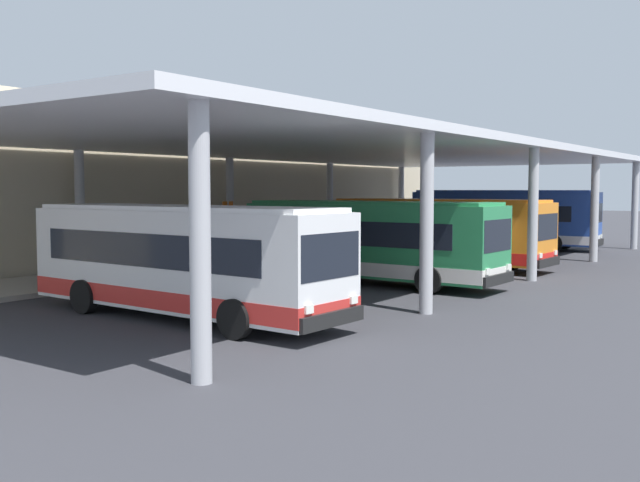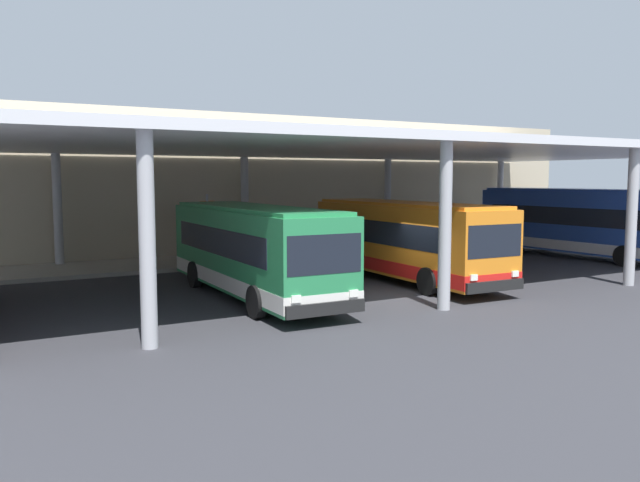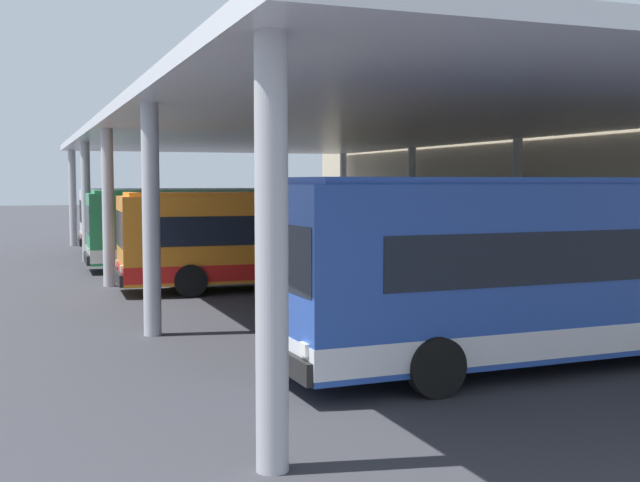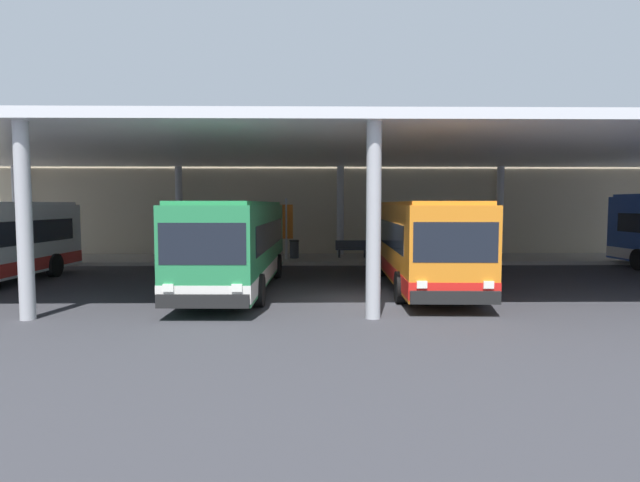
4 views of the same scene
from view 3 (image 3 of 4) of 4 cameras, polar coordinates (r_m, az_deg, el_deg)
The scene contains 11 objects.
ground_plane at distance 28.36m, azimuth -9.60°, elevation -2.94°, with size 200.00×200.00×0.00m, color #333338.
platform_kerb at distance 32.65m, azimuth 11.10°, elevation -1.87°, with size 42.00×4.50×0.18m, color #A39E93.
station_building_facade at distance 34.30m, azimuth 15.83°, elevation 4.56°, with size 48.00×1.60×7.61m, color #C1B293.
canopy_shelter at distance 29.73m, azimuth 0.83°, elevation 7.66°, with size 40.00×17.00×5.55m.
bus_nearest_bay at distance 42.32m, azimuth -9.49°, elevation 1.65°, with size 2.98×10.61×3.17m.
bus_second_bay at distance 32.98m, azimuth -7.02°, elevation 0.97°, with size 2.90×10.59×3.17m.
bus_middle_bay at distance 26.53m, azimuth -2.70°, elevation 0.22°, with size 2.99×10.62×3.17m.
bus_far_bay at distance 16.07m, azimuth 16.76°, elevation -1.88°, with size 2.94×11.40×3.57m.
bench_waiting at distance 32.17m, azimuth 11.73°, elevation -0.94°, with size 1.80×0.45×0.92m.
trash_bin at distance 34.66m, azimuth 8.39°, elevation -0.51°, with size 0.52×0.52×0.98m.
banner_sign at distance 34.70m, azimuth 7.41°, elevation 1.66°, with size 0.70×0.12×3.20m.
Camera 3 is at (27.64, -5.31, 3.49)m, focal length 45.32 mm.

